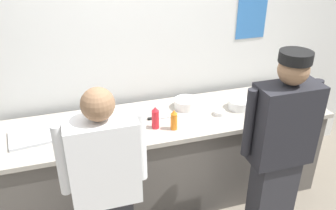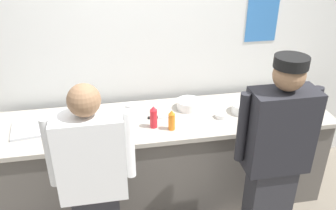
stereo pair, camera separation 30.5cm
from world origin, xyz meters
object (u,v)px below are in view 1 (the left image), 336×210
at_px(ramekin_green_sauce, 105,113).
at_px(chefs_knife, 160,117).
at_px(chef_center, 279,149).
at_px(squeeze_bottle_primary, 155,118).
at_px(sheet_tray, 37,135).
at_px(ramekin_yellow_sauce, 220,112).
at_px(plate_stack_front, 186,103).
at_px(squeeze_bottle_secondary, 174,120).
at_px(mixing_bowl_steel, 107,125).
at_px(chef_near_left, 107,189).
at_px(plate_stack_rear, 240,104).
at_px(deli_cup, 129,111).

bearing_deg(ramekin_green_sauce, chefs_knife, -23.67).
bearing_deg(chef_center, squeeze_bottle_primary, 144.64).
bearing_deg(sheet_tray, ramekin_yellow_sauce, -3.26).
height_order(plate_stack_front, squeeze_bottle_secondary, squeeze_bottle_secondary).
bearing_deg(mixing_bowl_steel, chef_near_left, -99.51).
distance_m(chef_near_left, squeeze_bottle_secondary, 0.83).
xyz_separation_m(plate_stack_rear, deli_cup, (-1.00, 0.16, 0.00)).
distance_m(plate_stack_front, sheet_tray, 1.32).
bearing_deg(sheet_tray, squeeze_bottle_primary, -8.43).
relative_size(chef_center, plate_stack_rear, 8.20).
height_order(ramekin_yellow_sauce, chefs_knife, ramekin_yellow_sauce).
height_order(mixing_bowl_steel, squeeze_bottle_secondary, squeeze_bottle_secondary).
xyz_separation_m(chef_center, ramekin_green_sauce, (-1.19, 0.92, 0.02)).
bearing_deg(plate_stack_rear, squeeze_bottle_secondary, -166.00).
bearing_deg(plate_stack_front, plate_stack_rear, -18.59).
xyz_separation_m(chef_center, deli_cup, (-0.99, 0.85, 0.04)).
bearing_deg(chef_center, deli_cup, 139.23).
relative_size(mixing_bowl_steel, sheet_tray, 0.77).
distance_m(chef_near_left, chef_center, 1.32).
relative_size(chef_center, mixing_bowl_steel, 5.00).
height_order(chef_near_left, chef_center, chef_center).
relative_size(mixing_bowl_steel, deli_cup, 3.67).
bearing_deg(ramekin_green_sauce, squeeze_bottle_primary, -42.62).
height_order(squeeze_bottle_primary, squeeze_bottle_secondary, squeeze_bottle_primary).
bearing_deg(plate_stack_rear, ramekin_yellow_sauce, -165.83).
xyz_separation_m(plate_stack_front, plate_stack_rear, (0.47, -0.16, -0.00)).
bearing_deg(chef_near_left, squeeze_bottle_secondary, 38.85).
bearing_deg(ramekin_green_sauce, deli_cup, -19.19).
bearing_deg(squeeze_bottle_secondary, chef_center, -37.38).
height_order(chef_near_left, deli_cup, chef_near_left).
distance_m(chef_center, chefs_knife, 1.03).
height_order(plate_stack_rear, chefs_knife, plate_stack_rear).
bearing_deg(chef_center, ramekin_green_sauce, 142.21).
height_order(sheet_tray, ramekin_green_sauce, ramekin_green_sauce).
xyz_separation_m(plate_stack_rear, mixing_bowl_steel, (-1.22, -0.04, 0.01)).
xyz_separation_m(chef_near_left, squeeze_bottle_secondary, (0.64, 0.52, 0.14)).
distance_m(plate_stack_front, plate_stack_rear, 0.49).
distance_m(ramekin_green_sauce, chefs_knife, 0.50).
bearing_deg(squeeze_bottle_secondary, chefs_knife, 106.13).
xyz_separation_m(chef_center, plate_stack_front, (-0.45, 0.85, 0.04)).
bearing_deg(ramekin_yellow_sauce, mixing_bowl_steel, 178.95).
bearing_deg(mixing_bowl_steel, ramekin_green_sauce, 86.16).
relative_size(squeeze_bottle_primary, chefs_knife, 0.72).
height_order(chef_near_left, plate_stack_rear, chef_near_left).
bearing_deg(chef_near_left, squeeze_bottle_primary, 49.23).
bearing_deg(squeeze_bottle_secondary, squeeze_bottle_primary, 155.84).
xyz_separation_m(sheet_tray, ramekin_green_sauce, (0.57, 0.20, 0.01)).
distance_m(squeeze_bottle_secondary, chefs_knife, 0.23).
height_order(mixing_bowl_steel, chefs_knife, mixing_bowl_steel).
xyz_separation_m(ramekin_green_sauce, chefs_knife, (0.45, -0.20, -0.02)).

